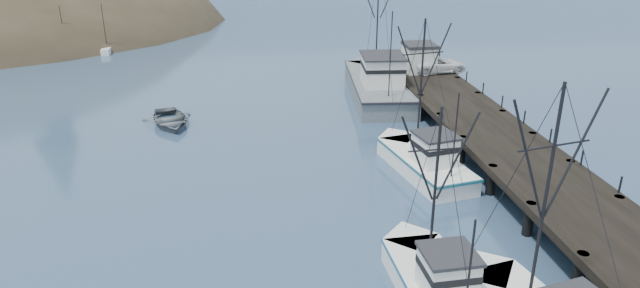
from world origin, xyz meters
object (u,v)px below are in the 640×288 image
Objects in this scene: pier_shed at (419,57)px; pickup_truck at (439,64)px; trawler_mid at (434,283)px; pier at (498,139)px; work_vessel at (378,83)px; trawler_far at (423,161)px; motorboat at (170,125)px.

pier_shed is 2.12m from pickup_truck.
pickup_truck is (11.06, 31.82, 1.94)m from trawler_mid.
work_vessel reaches higher than pier.
pier_shed is (4.33, 1.02, 2.19)m from work_vessel.
trawler_mid is 0.54× the size of work_vessel.
trawler_far is at bearing -105.96° from pier_shed.
trawler_mid is 33.75m from pickup_truck.
trawler_mid is at bearing -105.73° from pier_shed.
trawler_far is 19.70m from pier_shed.
work_vessel is 6.48m from pickup_truck.
pier reaches higher than motorboat.
work_vessel reaches higher than motorboat.
motorboat is (-25.56, -6.18, -2.76)m from pickup_truck.
trawler_far is at bearing 74.59° from trawler_mid.
trawler_mid is at bearing -105.41° from trawler_far.
trawler_far is 17.79m from work_vessel.
trawler_mid reaches higher than pier_shed.
pier is 7.48× the size of motorboat.
pickup_truck is at bearing 68.15° from trawler_far.
trawler_far reaches higher than motorboat.
pickup_truck is (6.27, 0.49, 1.53)m from work_vessel.
trawler_far is at bearing -93.36° from work_vessel.
pickup_truck is at bearing 85.00° from pier.
pickup_truck is at bearing 70.84° from trawler_mid.
pier_shed is at bearing 69.65° from pickup_truck.
work_vessel is 4.96m from pier_shed.
trawler_mid is 29.47m from motorboat.
pier is 17.54m from trawler_mid.
trawler_mid reaches higher than pickup_truck.
work_vessel is 5.48× the size of pier_shed.
trawler_far reaches higher than pickup_truck.
pier_shed reaches higher than pier.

